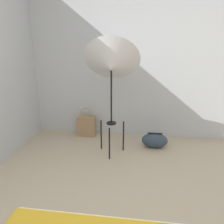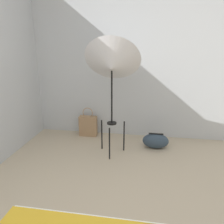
{
  "view_description": "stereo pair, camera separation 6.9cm",
  "coord_description": "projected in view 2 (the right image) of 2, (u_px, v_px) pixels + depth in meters",
  "views": [
    {
      "loc": [
        0.29,
        -1.09,
        1.53
      ],
      "look_at": [
        -0.07,
        1.52,
        0.7
      ],
      "focal_mm": 35.0,
      "sensor_mm": 36.0,
      "label": 1
    },
    {
      "loc": [
        0.35,
        -1.08,
        1.53
      ],
      "look_at": [
        -0.07,
        1.52,
        0.7
      ],
      "focal_mm": 35.0,
      "sensor_mm": 36.0,
      "label": 2
    }
  ],
  "objects": [
    {
      "name": "wall_back",
      "position": [
        126.0,
        59.0,
        3.5
      ],
      "size": [
        8.0,
        0.05,
        2.6
      ],
      "color": "#B7BCC1",
      "rests_on": "ground_plane"
    },
    {
      "name": "photo_umbrella",
      "position": [
        112.0,
        65.0,
        2.83
      ],
      "size": [
        0.75,
        0.62,
        1.63
      ],
      "color": "black",
      "rests_on": "ground_plane"
    },
    {
      "name": "tote_bag",
      "position": [
        88.0,
        126.0,
        3.75
      ],
      "size": [
        0.3,
        0.12,
        0.5
      ],
      "color": "#9E7A56",
      "rests_on": "ground_plane"
    },
    {
      "name": "duffel_bag",
      "position": [
        156.0,
        141.0,
        3.33
      ],
      "size": [
        0.39,
        0.23,
        0.23
      ],
      "color": "#2D3D4C",
      "rests_on": "ground_plane"
    }
  ]
}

